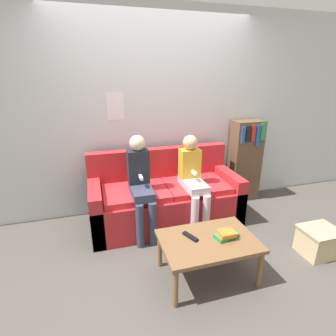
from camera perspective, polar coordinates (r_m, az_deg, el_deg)
ground_plane at (r=3.08m, az=2.01°, el=-15.88°), size 10.00×10.00×0.00m
wall_back at (r=3.49m, az=-2.93°, el=11.63°), size 8.00×0.06×2.60m
couch at (r=3.34m, az=-0.67°, el=-6.73°), size 1.83×0.78×0.89m
coffee_table at (r=2.48m, az=8.76°, el=-15.95°), size 0.86×0.58×0.40m
person_left at (r=2.96m, az=-5.99°, el=-2.94°), size 0.24×0.54×1.16m
person_right at (r=3.12m, az=5.47°, el=-2.01°), size 0.24×0.54×1.12m
tv_remote at (r=2.46m, az=4.87°, el=-14.63°), size 0.11×0.17×0.02m
book_stack at (r=2.49m, az=12.58°, el=-13.95°), size 0.23×0.16×0.07m
bookshelf at (r=4.00m, az=16.36°, el=1.53°), size 0.43×0.28×1.18m
storage_box at (r=3.25m, az=29.99°, el=-13.67°), size 0.38×0.33×0.29m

